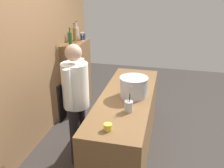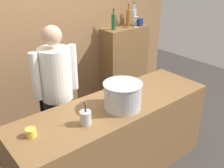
{
  "view_description": "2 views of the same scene",
  "coord_description": "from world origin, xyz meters",
  "px_view_note": "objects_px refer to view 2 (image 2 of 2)",
  "views": [
    {
      "loc": [
        -3.06,
        -0.52,
        2.35
      ],
      "look_at": [
        0.22,
        0.26,
        0.96
      ],
      "focal_mm": 39.91,
      "sensor_mm": 36.0,
      "label": 1
    },
    {
      "loc": [
        -1.52,
        -1.79,
        2.23
      ],
      "look_at": [
        0.27,
        0.39,
        0.91
      ],
      "focal_mm": 42.08,
      "sensor_mm": 36.0,
      "label": 2
    }
  ],
  "objects_px": {
    "chef": "(57,88)",
    "wine_bottle_amber": "(128,18)",
    "wine_bottle_green": "(114,22)",
    "spice_tin_navy": "(140,22)",
    "butter_jar": "(31,132)",
    "wine_bottle_clear": "(134,17)",
    "wine_glass_short": "(136,20)",
    "stockpot_large": "(123,96)",
    "utensil_crock": "(86,118)"
  },
  "relations": [
    {
      "from": "wine_bottle_clear",
      "to": "wine_bottle_amber",
      "type": "xyz_separation_m",
      "value": [
        -0.12,
        -0.0,
        -0.0
      ]
    },
    {
      "from": "chef",
      "to": "stockpot_large",
      "type": "height_order",
      "value": "chef"
    },
    {
      "from": "wine_bottle_clear",
      "to": "chef",
      "type": "bearing_deg",
      "value": -160.39
    },
    {
      "from": "stockpot_large",
      "to": "chef",
      "type": "bearing_deg",
      "value": 116.65
    },
    {
      "from": "utensil_crock",
      "to": "wine_bottle_clear",
      "type": "xyz_separation_m",
      "value": [
        1.86,
        1.34,
        0.47
      ]
    },
    {
      "from": "utensil_crock",
      "to": "spice_tin_navy",
      "type": "height_order",
      "value": "spice_tin_navy"
    },
    {
      "from": "wine_bottle_green",
      "to": "spice_tin_navy",
      "type": "relative_size",
      "value": 2.68
    },
    {
      "from": "wine_glass_short",
      "to": "stockpot_large",
      "type": "bearing_deg",
      "value": -138.13
    },
    {
      "from": "utensil_crock",
      "to": "wine_bottle_amber",
      "type": "distance_m",
      "value": 2.24
    },
    {
      "from": "butter_jar",
      "to": "wine_glass_short",
      "type": "bearing_deg",
      "value": 25.26
    },
    {
      "from": "stockpot_large",
      "to": "wine_bottle_green",
      "type": "relative_size",
      "value": 1.46
    },
    {
      "from": "wine_bottle_green",
      "to": "wine_bottle_clear",
      "type": "bearing_deg",
      "value": 6.6
    },
    {
      "from": "wine_bottle_clear",
      "to": "spice_tin_navy",
      "type": "relative_size",
      "value": 3.03
    },
    {
      "from": "wine_glass_short",
      "to": "spice_tin_navy",
      "type": "xyz_separation_m",
      "value": [
        0.12,
        0.04,
        -0.06
      ]
    },
    {
      "from": "stockpot_large",
      "to": "wine_bottle_amber",
      "type": "relative_size",
      "value": 1.35
    },
    {
      "from": "chef",
      "to": "stockpot_large",
      "type": "bearing_deg",
      "value": 119.0
    },
    {
      "from": "stockpot_large",
      "to": "wine_bottle_green",
      "type": "bearing_deg",
      "value": 53.41
    },
    {
      "from": "chef",
      "to": "wine_bottle_clear",
      "type": "relative_size",
      "value": 4.84
    },
    {
      "from": "wine_bottle_amber",
      "to": "wine_bottle_clear",
      "type": "bearing_deg",
      "value": 1.18
    },
    {
      "from": "wine_bottle_amber",
      "to": "spice_tin_navy",
      "type": "relative_size",
      "value": 2.9
    },
    {
      "from": "wine_bottle_amber",
      "to": "wine_bottle_green",
      "type": "height_order",
      "value": "wine_bottle_amber"
    },
    {
      "from": "stockpot_large",
      "to": "wine_bottle_amber",
      "type": "bearing_deg",
      "value": 45.87
    },
    {
      "from": "wine_bottle_clear",
      "to": "wine_bottle_green",
      "type": "xyz_separation_m",
      "value": [
        -0.46,
        -0.05,
        -0.01
      ]
    },
    {
      "from": "wine_glass_short",
      "to": "wine_bottle_amber",
      "type": "bearing_deg",
      "value": 101.71
    },
    {
      "from": "stockpot_large",
      "to": "spice_tin_navy",
      "type": "bearing_deg",
      "value": 40.33
    },
    {
      "from": "chef",
      "to": "stockpot_large",
      "type": "relative_size",
      "value": 3.73
    },
    {
      "from": "spice_tin_navy",
      "to": "butter_jar",
      "type": "bearing_deg",
      "value": -155.1
    },
    {
      "from": "stockpot_large",
      "to": "utensil_crock",
      "type": "xyz_separation_m",
      "value": [
        -0.45,
        -0.01,
        -0.07
      ]
    },
    {
      "from": "stockpot_large",
      "to": "wine_glass_short",
      "type": "distance_m",
      "value": 1.81
    },
    {
      "from": "utensil_crock",
      "to": "wine_glass_short",
      "type": "height_order",
      "value": "wine_glass_short"
    },
    {
      "from": "chef",
      "to": "wine_bottle_green",
      "type": "height_order",
      "value": "chef"
    },
    {
      "from": "butter_jar",
      "to": "wine_bottle_clear",
      "type": "relative_size",
      "value": 0.26
    },
    {
      "from": "stockpot_large",
      "to": "wine_glass_short",
      "type": "height_order",
      "value": "wine_glass_short"
    },
    {
      "from": "wine_bottle_green",
      "to": "spice_tin_navy",
      "type": "xyz_separation_m",
      "value": [
        0.49,
        -0.06,
        -0.06
      ]
    },
    {
      "from": "wine_bottle_green",
      "to": "wine_glass_short",
      "type": "relative_size",
      "value": 1.86
    },
    {
      "from": "wine_bottle_amber",
      "to": "butter_jar",
      "type": "bearing_deg",
      "value": -151.41
    },
    {
      "from": "stockpot_large",
      "to": "utensil_crock",
      "type": "bearing_deg",
      "value": -178.7
    },
    {
      "from": "butter_jar",
      "to": "wine_bottle_green",
      "type": "bearing_deg",
      "value": 31.69
    },
    {
      "from": "chef",
      "to": "wine_glass_short",
      "type": "distance_m",
      "value": 1.79
    },
    {
      "from": "wine_bottle_clear",
      "to": "spice_tin_navy",
      "type": "xyz_separation_m",
      "value": [
        0.03,
        -0.11,
        -0.07
      ]
    },
    {
      "from": "wine_glass_short",
      "to": "chef",
      "type": "bearing_deg",
      "value": -163.99
    },
    {
      "from": "chef",
      "to": "spice_tin_navy",
      "type": "bearing_deg",
      "value": -161.52
    },
    {
      "from": "butter_jar",
      "to": "spice_tin_navy",
      "type": "distance_m",
      "value": 2.62
    },
    {
      "from": "chef",
      "to": "utensil_crock",
      "type": "xyz_separation_m",
      "value": [
        -0.1,
        -0.71,
        0.0
      ]
    },
    {
      "from": "butter_jar",
      "to": "wine_bottle_amber",
      "type": "distance_m",
      "value": 2.55
    },
    {
      "from": "stockpot_large",
      "to": "spice_tin_navy",
      "type": "distance_m",
      "value": 1.91
    },
    {
      "from": "utensil_crock",
      "to": "butter_jar",
      "type": "distance_m",
      "value": 0.48
    },
    {
      "from": "spice_tin_navy",
      "to": "wine_bottle_amber",
      "type": "bearing_deg",
      "value": 143.85
    },
    {
      "from": "chef",
      "to": "wine_bottle_amber",
      "type": "height_order",
      "value": "chef"
    },
    {
      "from": "wine_bottle_clear",
      "to": "wine_glass_short",
      "type": "bearing_deg",
      "value": -121.82
    }
  ]
}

